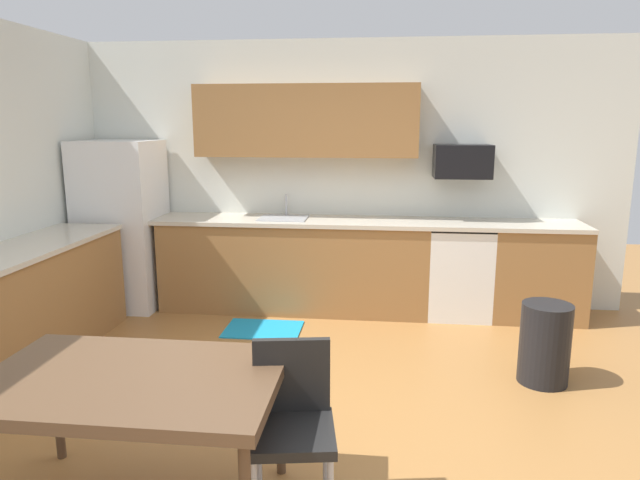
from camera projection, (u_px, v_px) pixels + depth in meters
name	position (u px, v px, depth m)	size (l,w,h in m)	color
ground_plane	(302.00, 427.00, 3.58)	(12.00, 12.00, 0.00)	#9E6B38
wall_back	(338.00, 175.00, 5.88)	(5.80, 0.10, 2.70)	silver
cabinet_run_back	(294.00, 266.00, 5.77)	(2.68, 0.60, 0.90)	olive
cabinet_run_back_right	(535.00, 273.00, 5.51)	(0.87, 0.60, 0.90)	olive
cabinet_run_left	(31.00, 306.00, 4.52)	(0.60, 2.00, 0.90)	olive
countertop_back	(335.00, 221.00, 5.63)	(4.80, 0.64, 0.04)	beige
countertop_left	(25.00, 248.00, 4.42)	(0.64, 2.00, 0.04)	beige
upper_cabinets_back	(306.00, 121.00, 5.59)	(2.20, 0.34, 0.70)	olive
refrigerator	(122.00, 225.00, 5.80)	(0.76, 0.70, 1.71)	white
oven_range	(458.00, 270.00, 5.59)	(0.60, 0.60, 0.91)	white
microwave	(462.00, 161.00, 5.47)	(0.54, 0.36, 0.32)	black
sink_basin	(283.00, 224.00, 5.69)	(0.48, 0.40, 0.14)	#A5A8AD
sink_faucet	(286.00, 206.00, 5.84)	(0.02, 0.02, 0.24)	#B2B5BA
dining_table	(131.00, 387.00, 2.67)	(1.40, 0.90, 0.72)	brown
chair_near_table	(292.00, 415.00, 2.72)	(0.46, 0.46, 0.85)	black
trash_bin	(545.00, 344.00, 4.14)	(0.36, 0.36, 0.60)	black
floor_mat	(263.00, 329.00, 5.25)	(0.70, 0.50, 0.01)	#198CBF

